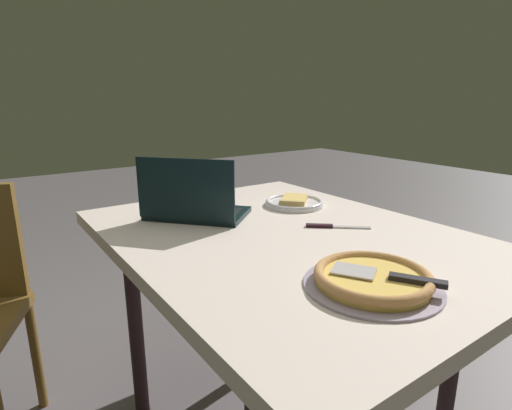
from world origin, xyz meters
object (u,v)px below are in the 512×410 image
(laptop, at_px, (194,206))
(table_knife, at_px, (331,226))
(dining_table, at_px, (285,253))
(pizza_tray, at_px, (373,279))
(pizza_plate, at_px, (294,202))

(laptop, bearing_deg, table_knife, 42.49)
(dining_table, height_order, laptop, laptop)
(dining_table, height_order, pizza_tray, pizza_tray)
(laptop, relative_size, pizza_plate, 1.75)
(dining_table, xyz_separation_m, table_knife, (0.04, 0.16, 0.07))
(dining_table, distance_m, laptop, 0.37)
(dining_table, distance_m, pizza_tray, 0.42)
(laptop, xyz_separation_m, pizza_plate, (0.07, 0.40, -0.03))
(pizza_plate, distance_m, pizza_tray, 0.72)
(dining_table, relative_size, table_knife, 7.46)
(pizza_plate, xyz_separation_m, pizza_tray, (0.64, -0.32, 0.01))
(laptop, distance_m, table_knife, 0.48)
(dining_table, height_order, table_knife, table_knife)
(dining_table, bearing_deg, table_knife, 75.20)
(pizza_tray, bearing_deg, laptop, -173.00)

